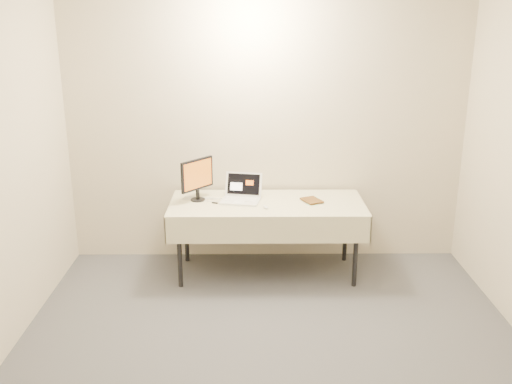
{
  "coord_description": "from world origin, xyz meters",
  "views": [
    {
      "loc": [
        -0.15,
        -3.13,
        2.48
      ],
      "look_at": [
        -0.11,
        1.99,
        0.86
      ],
      "focal_mm": 40.0,
      "sensor_mm": 36.0,
      "label": 1
    }
  ],
  "objects_px": {
    "laptop": "(242,194)",
    "monitor": "(197,176)",
    "table": "(267,208)",
    "book": "(305,192)"
  },
  "relations": [
    {
      "from": "laptop",
      "to": "monitor",
      "type": "xyz_separation_m",
      "value": [
        -0.43,
        -0.01,
        0.18
      ]
    },
    {
      "from": "laptop",
      "to": "book",
      "type": "height_order",
      "value": "laptop"
    },
    {
      "from": "laptop",
      "to": "monitor",
      "type": "height_order",
      "value": "monitor"
    },
    {
      "from": "table",
      "to": "laptop",
      "type": "bearing_deg",
      "value": 162.2
    },
    {
      "from": "laptop",
      "to": "monitor",
      "type": "bearing_deg",
      "value": -167.77
    },
    {
      "from": "monitor",
      "to": "table",
      "type": "bearing_deg",
      "value": -55.51
    },
    {
      "from": "laptop",
      "to": "book",
      "type": "relative_size",
      "value": 1.99
    },
    {
      "from": "table",
      "to": "monitor",
      "type": "height_order",
      "value": "monitor"
    },
    {
      "from": "table",
      "to": "monitor",
      "type": "relative_size",
      "value": 4.53
    },
    {
      "from": "table",
      "to": "laptop",
      "type": "height_order",
      "value": "laptop"
    }
  ]
}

